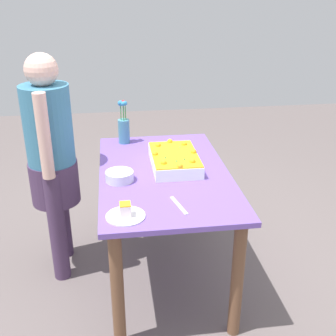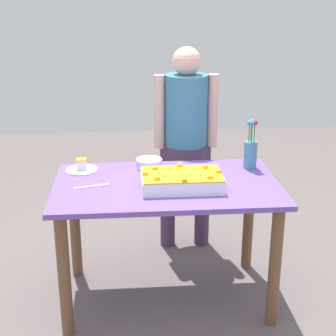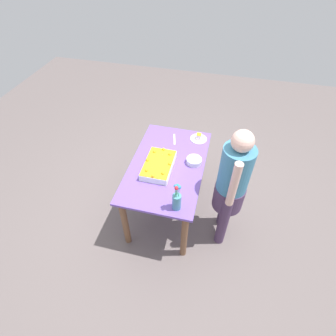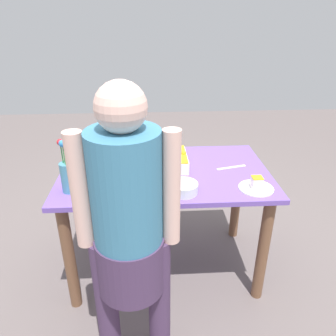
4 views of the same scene
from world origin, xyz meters
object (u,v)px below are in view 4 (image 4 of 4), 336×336
(sheet_cake, at_px, (151,160))
(person_standing, at_px, (128,228))
(cake_knife, at_px, (231,167))
(flower_vase, at_px, (68,173))
(serving_plate_with_slice, at_px, (256,186))
(fruit_bowl, at_px, (183,188))

(sheet_cake, relative_size, person_standing, 0.31)
(person_standing, bearing_deg, cake_knife, -41.20)
(flower_vase, relative_size, person_standing, 0.21)
(serving_plate_with_slice, distance_m, fruit_bowl, 0.43)
(fruit_bowl, bearing_deg, cake_knife, 40.82)
(serving_plate_with_slice, bearing_deg, sheet_cake, 150.40)
(person_standing, bearing_deg, sheet_cake, -8.12)
(flower_vase, bearing_deg, serving_plate_with_slice, -2.04)
(serving_plate_with_slice, height_order, cake_knife, serving_plate_with_slice)
(flower_vase, bearing_deg, person_standing, -53.06)
(sheet_cake, height_order, flower_vase, flower_vase)
(sheet_cake, xyz_separation_m, flower_vase, (-0.47, -0.30, 0.07))
(flower_vase, bearing_deg, sheet_cake, 32.77)
(serving_plate_with_slice, xyz_separation_m, fruit_bowl, (-0.43, -0.02, 0.01))
(fruit_bowl, height_order, person_standing, person_standing)
(cake_knife, bearing_deg, person_standing, -145.33)
(sheet_cake, distance_m, flower_vase, 0.56)
(flower_vase, relative_size, fruit_bowl, 1.90)
(serving_plate_with_slice, xyz_separation_m, person_standing, (-0.71, -0.44, 0.06))
(sheet_cake, xyz_separation_m, fruit_bowl, (0.17, -0.36, -0.01))
(flower_vase, xyz_separation_m, fruit_bowl, (0.64, -0.05, -0.09))
(sheet_cake, distance_m, fruit_bowl, 0.40)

